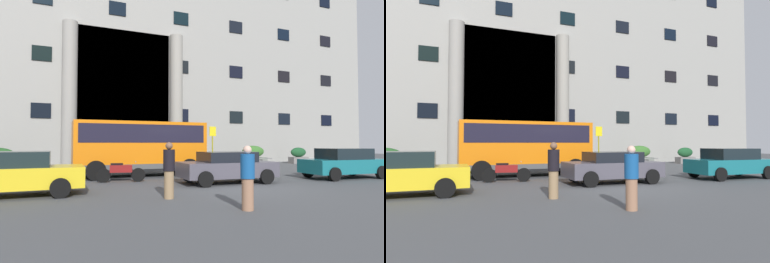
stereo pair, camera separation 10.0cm
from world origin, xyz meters
TOP-DOWN VIEW (x-y plane):
  - ground_plane at (0.00, 0.00)m, footprint 80.00×64.00m
  - office_building_facade at (-0.01, 17.47)m, footprint 43.87×9.76m
  - orange_minibus at (-2.55, 5.50)m, footprint 6.51×2.71m
  - bus_stop_sign at (2.49, 7.31)m, footprint 0.44×0.08m
  - hedge_planter_far_east at (2.38, 10.38)m, footprint 1.49×0.77m
  - hedge_planter_west at (7.33, 10.15)m, footprint 1.95×1.00m
  - hedge_planter_east at (-4.45, 10.84)m, footprint 2.18×0.73m
  - hedge_planter_entrance_left at (11.99, 10.52)m, footprint 1.54×0.72m
  - parked_sedan_far at (6.34, 0.78)m, footprint 4.19×2.14m
  - white_taxi_kerbside at (0.20, 1.29)m, footprint 4.09×2.15m
  - parked_coupe_end at (-7.89, 0.83)m, footprint 4.55×1.94m
  - scooter_by_planter at (-7.49, 3.13)m, footprint 1.86×0.74m
  - motorcycle_far_end at (3.33, 3.42)m, footprint 1.92×0.55m
  - motorcycle_near_kerb at (-3.94, 3.32)m, footprint 2.06×0.64m
  - pedestrian_man_red_shirt at (-3.28, -1.41)m, footprint 0.36×0.36m
  - pedestrian_woman_with_bag at (-1.98, -3.78)m, footprint 0.36×0.36m

SIDE VIEW (x-z plane):
  - ground_plane at x=0.00m, z-range -0.12..0.00m
  - scooter_by_planter at x=-7.49m, z-range 0.01..0.90m
  - motorcycle_far_end at x=3.33m, z-range 0.01..0.90m
  - motorcycle_near_kerb at x=-3.94m, z-range 0.01..0.91m
  - hedge_planter_far_east at x=2.38m, z-range -0.02..1.29m
  - hedge_planter_entrance_left at x=11.99m, z-range -0.02..1.29m
  - white_taxi_kerbside at x=0.20m, z-range 0.03..1.35m
  - hedge_planter_west at x=7.33m, z-range -0.03..1.45m
  - parked_sedan_far at x=6.34m, z-range 0.02..1.45m
  - hedge_planter_east at x=-4.45m, z-range -0.03..1.49m
  - parked_coupe_end at x=-7.89m, z-range 0.02..1.45m
  - pedestrian_woman_with_bag at x=-1.98m, z-range 0.00..1.64m
  - pedestrian_man_red_shirt at x=-3.28m, z-range 0.01..1.73m
  - orange_minibus at x=-2.55m, z-range 0.27..3.01m
  - bus_stop_sign at x=2.49m, z-range 0.32..3.04m
  - office_building_facade at x=-0.01m, z-range -0.01..17.58m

